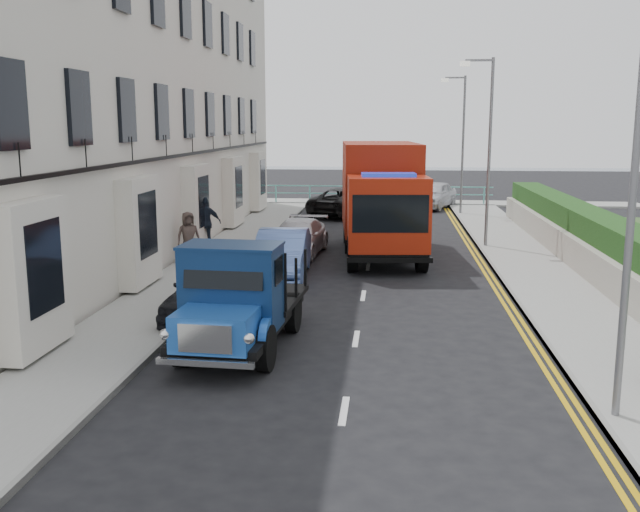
{
  "coord_description": "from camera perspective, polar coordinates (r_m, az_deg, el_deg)",
  "views": [
    {
      "loc": [
        0.7,
        -13.02,
        4.65
      ],
      "look_at": [
        -1.03,
        4.34,
        1.4
      ],
      "focal_mm": 40.0,
      "sensor_mm": 36.0,
      "label": 1
    }
  ],
  "objects": [
    {
      "name": "seafront_car_left",
      "position": [
        36.49,
        2.17,
        4.37
      ],
      "size": [
        4.13,
        5.7,
        1.44
      ],
      "primitive_type": "imported",
      "rotation": [
        0.0,
        0.0,
        2.76
      ],
      "color": "black",
      "rests_on": "ground"
    },
    {
      "name": "lamp_mid",
      "position": [
        27.25,
        13.17,
        8.91
      ],
      "size": [
        1.23,
        0.18,
        7.0
      ],
      "color": "slate",
      "rests_on": "ground"
    },
    {
      "name": "bedford_lorry",
      "position": [
        14.46,
        -6.86,
        -3.94
      ],
      "size": [
        2.2,
        4.94,
        2.28
      ],
      "rotation": [
        0.0,
        0.0,
        -0.06
      ],
      "color": "black",
      "rests_on": "ground"
    },
    {
      "name": "pedestrian_west_near",
      "position": [
        26.3,
        -9.14,
        2.62
      ],
      "size": [
        1.22,
        0.88,
        1.93
      ],
      "primitive_type": "imported",
      "rotation": [
        0.0,
        0.0,
        3.55
      ],
      "color": "#1A222F",
      "rests_on": "pavement_west"
    },
    {
      "name": "terrace_west",
      "position": [
        28.05,
        -16.18,
        15.3
      ],
      "size": [
        6.31,
        30.2,
        14.25
      ],
      "color": "silver",
      "rests_on": "ground"
    },
    {
      "name": "ground",
      "position": [
        13.85,
        2.49,
        -9.08
      ],
      "size": [
        120.0,
        120.0,
        0.0
      ],
      "primitive_type": "plane",
      "color": "black",
      "rests_on": "ground"
    },
    {
      "name": "lamp_far",
      "position": [
        37.19,
        11.19,
        9.35
      ],
      "size": [
        1.23,
        0.18,
        7.0
      ],
      "color": "slate",
      "rests_on": "ground"
    },
    {
      "name": "pavement_west",
      "position": [
        23.26,
        -9.13,
        -0.96
      ],
      "size": [
        2.4,
        38.0,
        0.12
      ],
      "primitive_type": "cube",
      "color": "gray",
      "rests_on": "ground"
    },
    {
      "name": "parked_car_front",
      "position": [
        17.55,
        -8.66,
        -2.69
      ],
      "size": [
        1.88,
        4.03,
        1.33
      ],
      "primitive_type": "imported",
      "rotation": [
        0.0,
        0.0,
        -0.08
      ],
      "color": "black",
      "rests_on": "ground"
    },
    {
      "name": "promenade",
      "position": [
        42.28,
        4.71,
        4.29
      ],
      "size": [
        30.0,
        2.5,
        0.12
      ],
      "primitive_type": "cube",
      "color": "gray",
      "rests_on": "ground"
    },
    {
      "name": "parked_car_rear",
      "position": [
        25.56,
        -1.81,
        1.48
      ],
      "size": [
        2.11,
        4.42,
        1.24
      ],
      "primitive_type": "imported",
      "rotation": [
        0.0,
        0.0,
        -0.09
      ],
      "color": "silver",
      "rests_on": "ground"
    },
    {
      "name": "pavement_east",
      "position": [
        22.96,
        17.12,
        -1.45
      ],
      "size": [
        2.6,
        38.0,
        0.12
      ],
      "primitive_type": "cube",
      "color": "gray",
      "rests_on": "ground"
    },
    {
      "name": "pedestrian_west_far",
      "position": [
        24.18,
        -10.48,
        1.56
      ],
      "size": [
        0.96,
        0.87,
        1.65
      ],
      "primitive_type": "imported",
      "rotation": [
        0.0,
        0.0,
        0.57
      ],
      "color": "#42352F",
      "rests_on": "pavement_west"
    },
    {
      "name": "sea_plane",
      "position": [
        73.18,
        5.16,
        6.87
      ],
      "size": [
        120.0,
        120.0,
        0.0
      ],
      "primitive_type": "plane",
      "color": "slate",
      "rests_on": "ground"
    },
    {
      "name": "red_lorry",
      "position": [
        25.46,
        4.9,
        4.79
      ],
      "size": [
        3.2,
        7.76,
        3.97
      ],
      "rotation": [
        0.0,
        0.0,
        0.09
      ],
      "color": "black",
      "rests_on": "ground"
    },
    {
      "name": "lamp_near",
      "position": [
        11.58,
        23.31,
        6.46
      ],
      "size": [
        1.23,
        0.18,
        7.0
      ],
      "color": "slate",
      "rests_on": "ground"
    },
    {
      "name": "seafront_railing",
      "position": [
        41.43,
        4.7,
        4.89
      ],
      "size": [
        13.0,
        0.08,
        1.11
      ],
      "color": "#59B2A5",
      "rests_on": "ground"
    },
    {
      "name": "parked_car_mid",
      "position": [
        21.99,
        -3.04,
        0.22
      ],
      "size": [
        1.67,
        4.37,
        1.42
      ],
      "primitive_type": "imported",
      "rotation": [
        0.0,
        0.0,
        0.04
      ],
      "color": "#6588DA",
      "rests_on": "ground"
    },
    {
      "name": "seafront_car_right",
      "position": [
        40.28,
        9.05,
        4.87
      ],
      "size": [
        3.2,
        4.73,
        1.49
      ],
      "primitive_type": "imported",
      "rotation": [
        0.0,
        0.0,
        -0.36
      ],
      "color": "silver",
      "rests_on": "ground"
    },
    {
      "name": "garden_east",
      "position": [
        23.27,
        21.85,
        0.51
      ],
      "size": [
        1.45,
        28.0,
        1.75
      ],
      "color": "#B2AD9E",
      "rests_on": "ground"
    }
  ]
}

